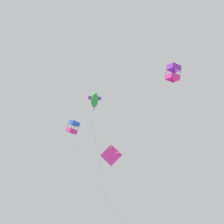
# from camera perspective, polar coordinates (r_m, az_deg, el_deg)

# --- Properties ---
(kite_fish_near_left) EXTENTS (2.39, 1.70, 9.79)m
(kite_fish_near_left) POSITION_cam_1_polar(r_m,az_deg,el_deg) (44.43, -2.66, 1.83)
(kite_fish_near_left) COLOR green
(kite_box_highest) EXTENTS (2.83, 2.30, 6.06)m
(kite_box_highest) POSITION_cam_1_polar(r_m,az_deg,el_deg) (49.99, -5.94, -2.31)
(kite_box_highest) COLOR blue
(kite_box_mid_left) EXTENTS (2.22, 2.10, 2.27)m
(kite_box_mid_left) POSITION_cam_1_polar(r_m,az_deg,el_deg) (45.61, 9.28, 5.93)
(kite_box_mid_left) COLOR purple
(kite_diamond_far_centre) EXTENTS (3.12, 4.54, 9.41)m
(kite_diamond_far_centre) POSITION_cam_1_polar(r_m,az_deg,el_deg) (36.13, -0.13, -6.66)
(kite_diamond_far_centre) COLOR #DB2D93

